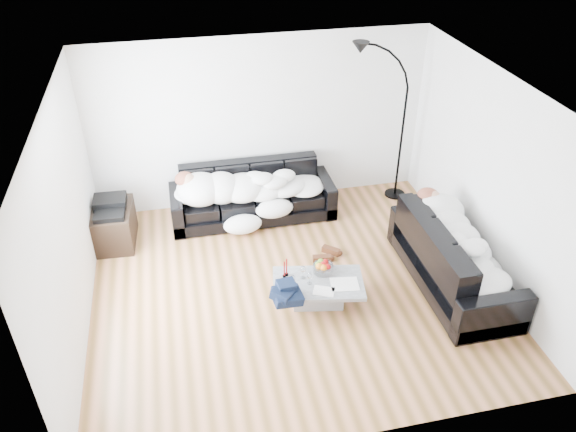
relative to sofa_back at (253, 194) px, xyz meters
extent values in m
plane|color=brown|center=(0.22, -1.75, -0.40)|extent=(5.00, 5.00, 0.00)
cube|color=silver|center=(0.22, 0.50, 0.90)|extent=(5.00, 0.02, 2.60)
cube|color=silver|center=(-2.28, -1.75, 0.90)|extent=(0.02, 4.50, 2.60)
cube|color=silver|center=(2.72, -1.75, 0.90)|extent=(0.02, 4.50, 2.60)
plane|color=white|center=(0.22, -1.75, 2.20)|extent=(5.00, 5.00, 0.00)
cube|color=black|center=(0.00, 0.00, 0.00)|extent=(2.42, 0.84, 0.79)
cube|color=black|center=(2.23, -2.09, 0.04)|extent=(0.92, 2.14, 0.87)
ellipsoid|color=#0D5E57|center=(2.17, -1.43, 0.32)|extent=(0.42, 0.38, 0.20)
cube|color=#939699|center=(0.46, -2.08, -0.24)|extent=(1.19, 0.82, 0.32)
cylinder|color=white|center=(0.57, -1.90, 0.00)|extent=(0.32, 0.32, 0.16)
cylinder|color=white|center=(0.29, -1.97, 0.01)|extent=(0.09, 0.09, 0.18)
cylinder|color=white|center=(0.14, -2.10, 0.00)|extent=(0.08, 0.08, 0.16)
cylinder|color=white|center=(0.35, -2.09, 0.00)|extent=(0.07, 0.07, 0.16)
cylinder|color=maroon|center=(0.08, -1.90, 0.04)|extent=(0.05, 0.05, 0.23)
cylinder|color=maroon|center=(0.11, -1.88, 0.05)|extent=(0.05, 0.05, 0.25)
cube|color=silver|center=(0.76, -2.20, -0.07)|extent=(0.37, 0.30, 0.01)
cube|color=silver|center=(0.48, -2.27, -0.07)|extent=(0.30, 0.26, 0.01)
cube|color=black|center=(-2.02, -0.24, -0.12)|extent=(0.59, 0.83, 0.55)
cube|color=black|center=(-2.02, -0.24, 0.22)|extent=(0.45, 0.36, 0.13)
camera|label=1|loc=(-1.01, -7.10, 4.33)|focal=35.00mm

